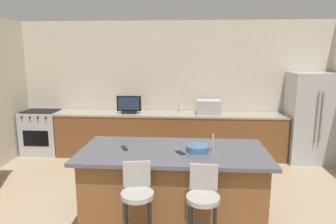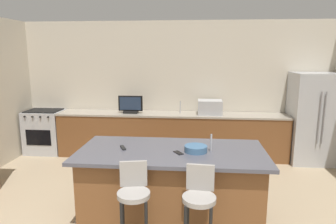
# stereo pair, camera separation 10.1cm
# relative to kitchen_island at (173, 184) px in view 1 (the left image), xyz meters

# --- Properties ---
(wall_back) EXTENTS (6.92, 0.12, 2.77)m
(wall_back) POSITION_rel_kitchen_island_xyz_m (-0.15, 2.80, 0.91)
(wall_back) COLOR beige
(wall_back) RESTS_ON ground_plane
(counter_back) EXTENTS (4.67, 0.62, 0.91)m
(counter_back) POSITION_rel_kitchen_island_xyz_m (-0.20, 2.42, -0.02)
(counter_back) COLOR brown
(counter_back) RESTS_ON ground_plane
(kitchen_island) EXTENTS (2.33, 1.12, 0.93)m
(kitchen_island) POSITION_rel_kitchen_island_xyz_m (0.00, 0.00, 0.00)
(kitchen_island) COLOR black
(kitchen_island) RESTS_ON ground_plane
(refrigerator) EXTENTS (0.86, 0.77, 1.75)m
(refrigerator) POSITION_rel_kitchen_island_xyz_m (2.57, 2.35, 0.40)
(refrigerator) COLOR #B7BABF
(refrigerator) RESTS_ON ground_plane
(range_oven) EXTENTS (0.76, 0.63, 0.93)m
(range_oven) POSITION_rel_kitchen_island_xyz_m (-2.92, 2.42, -0.01)
(range_oven) COLOR #B7BABF
(range_oven) RESTS_ON ground_plane
(microwave) EXTENTS (0.48, 0.36, 0.28)m
(microwave) POSITION_rel_kitchen_island_xyz_m (0.58, 2.42, 0.58)
(microwave) COLOR #B7BABF
(microwave) RESTS_ON counter_back
(tv_monitor) EXTENTS (0.49, 0.16, 0.36)m
(tv_monitor) POSITION_rel_kitchen_island_xyz_m (-1.03, 2.37, 0.60)
(tv_monitor) COLOR black
(tv_monitor) RESTS_ON counter_back
(sink_faucet_back) EXTENTS (0.02, 0.02, 0.24)m
(sink_faucet_back) POSITION_rel_kitchen_island_xyz_m (-0.02, 2.52, 0.55)
(sink_faucet_back) COLOR #B2B2B7
(sink_faucet_back) RESTS_ON counter_back
(sink_faucet_island) EXTENTS (0.02, 0.02, 0.22)m
(sink_faucet_island) POSITION_rel_kitchen_island_xyz_m (0.49, 0.00, 0.56)
(sink_faucet_island) COLOR #B2B2B7
(sink_faucet_island) RESTS_ON kitchen_island
(bar_stool_left) EXTENTS (0.34, 0.36, 1.00)m
(bar_stool_left) POSITION_rel_kitchen_island_xyz_m (-0.33, -0.73, 0.13)
(bar_stool_left) COLOR gray
(bar_stool_left) RESTS_ON ground_plane
(bar_stool_right) EXTENTS (0.34, 0.35, 1.00)m
(bar_stool_right) POSITION_rel_kitchen_island_xyz_m (0.34, -0.75, 0.13)
(bar_stool_right) COLOR gray
(bar_stool_right) RESTS_ON ground_plane
(fruit_bowl) EXTENTS (0.28, 0.28, 0.08)m
(fruit_bowl) POSITION_rel_kitchen_island_xyz_m (0.30, -0.03, 0.49)
(fruit_bowl) COLOR #3F668C
(fruit_bowl) RESTS_ON kitchen_island
(cell_phone) EXTENTS (0.14, 0.16, 0.01)m
(cell_phone) POSITION_rel_kitchen_island_xyz_m (0.09, -0.10, 0.46)
(cell_phone) COLOR black
(cell_phone) RESTS_ON kitchen_island
(tv_remote) EXTENTS (0.11, 0.17, 0.02)m
(tv_remote) POSITION_rel_kitchen_island_xyz_m (-0.62, 0.01, 0.46)
(tv_remote) COLOR black
(tv_remote) RESTS_ON kitchen_island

